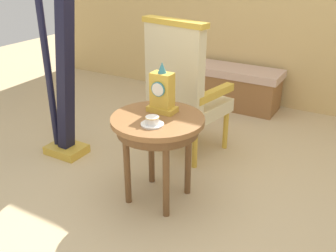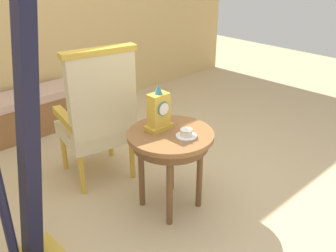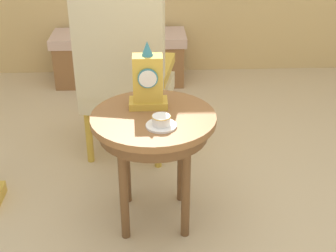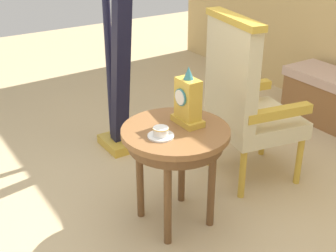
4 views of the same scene
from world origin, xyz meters
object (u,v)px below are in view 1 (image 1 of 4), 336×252
teacup_left (152,121)px  mantel_clock (162,92)px  armchair (183,88)px  window_bench (228,86)px  harp (60,73)px  side_table (158,129)px

teacup_left → mantel_clock: 0.25m
armchair → window_bench: armchair is taller
teacup_left → mantel_clock: bearing=104.9°
harp → side_table: bearing=-9.1°
side_table → mantel_clock: bearing=103.2°
side_table → harp: bearing=170.9°
mantel_clock → teacup_left: bearing=-75.1°
mantel_clock → harp: harp is taller
teacup_left → armchair: 0.80m
teacup_left → mantel_clock: mantel_clock is taller
side_table → harp: size_ratio=0.35×
harp → window_bench: 1.96m
side_table → teacup_left: (0.03, -0.12, 0.11)m
side_table → armchair: 0.68m
harp → window_bench: (0.72, 1.76, -0.49)m
teacup_left → window_bench: (-0.30, 2.04, -0.42)m
side_table → teacup_left: size_ratio=4.28×
mantel_clock → window_bench: bearing=97.6°
window_bench → harp: bearing=-112.3°
teacup_left → armchair: size_ratio=0.13×
teacup_left → armchair: bearing=104.3°
mantel_clock → harp: bearing=176.3°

